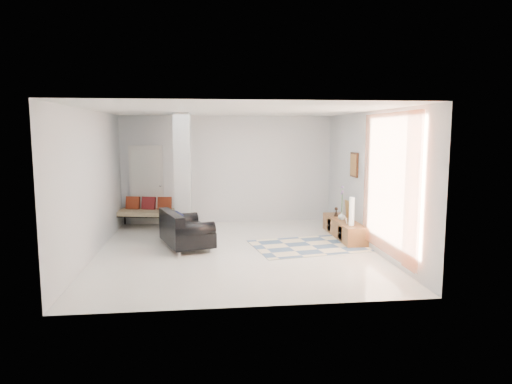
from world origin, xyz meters
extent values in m
plane|color=silver|center=(0.00, 0.00, 0.00)|extent=(6.00, 6.00, 0.00)
plane|color=white|center=(0.00, 0.00, 2.80)|extent=(6.00, 6.00, 0.00)
plane|color=silver|center=(0.00, 3.00, 1.40)|extent=(6.00, 0.00, 6.00)
plane|color=silver|center=(0.00, -3.00, 1.40)|extent=(6.00, 0.00, 6.00)
plane|color=silver|center=(-2.75, 0.00, 1.40)|extent=(0.00, 6.00, 6.00)
plane|color=silver|center=(2.75, 0.00, 1.40)|extent=(0.00, 6.00, 6.00)
cube|color=#9EA3A5|center=(-1.10, 1.60, 1.40)|extent=(0.35, 1.20, 2.80)
cube|color=silver|center=(-2.10, 2.96, 1.02)|extent=(0.85, 0.06, 2.04)
plane|color=#FF7B43|center=(2.67, -1.15, 1.45)|extent=(0.00, 2.55, 2.55)
cube|color=#3D2010|center=(2.72, 0.90, 1.65)|extent=(0.04, 0.45, 0.55)
cube|color=brown|center=(2.52, 0.90, 0.20)|extent=(0.45, 1.99, 0.40)
cube|color=#3D2010|center=(2.30, 0.46, 0.20)|extent=(0.02, 0.26, 0.28)
cube|color=#3D2010|center=(2.30, 1.34, 0.20)|extent=(0.02, 0.26, 0.28)
cube|color=gold|center=(2.70, 1.18, 0.60)|extent=(0.09, 0.32, 0.40)
cube|color=silver|center=(2.42, 0.46, 0.46)|extent=(0.04, 0.10, 0.12)
cylinder|color=silver|center=(-1.12, -0.25, 0.05)|extent=(0.05, 0.05, 0.10)
cylinder|color=silver|center=(-1.48, 0.83, 0.05)|extent=(0.05, 0.05, 0.10)
cylinder|color=silver|center=(-0.52, -0.06, 0.05)|extent=(0.05, 0.05, 0.10)
cylinder|color=silver|center=(-0.88, 1.03, 0.05)|extent=(0.05, 0.05, 0.10)
cube|color=black|center=(-1.00, 0.39, 0.25)|extent=(1.21, 1.57, 0.30)
cube|color=black|center=(-1.30, 0.29, 0.58)|extent=(0.61, 1.38, 0.36)
cylinder|color=black|center=(-0.82, -0.16, 0.48)|extent=(0.84, 0.51, 0.28)
cylinder|color=black|center=(-1.18, 0.93, 0.48)|extent=(0.84, 0.51, 0.28)
cube|color=black|center=(-1.19, 0.33, 0.60)|extent=(0.29, 0.53, 0.31)
cylinder|color=black|center=(-2.83, 2.28, 0.20)|extent=(0.04, 0.04, 0.40)
cylinder|color=black|center=(-1.12, 1.92, 0.20)|extent=(0.04, 0.04, 0.40)
cylinder|color=black|center=(-2.68, 2.98, 0.20)|extent=(0.04, 0.04, 0.40)
cylinder|color=black|center=(-0.97, 2.62, 0.20)|extent=(0.04, 0.04, 0.40)
cube|color=tan|center=(-1.90, 2.45, 0.38)|extent=(1.88, 1.09, 0.12)
cube|color=maroon|center=(-2.42, 2.71, 0.60)|extent=(0.37, 0.23, 0.33)
cube|color=maroon|center=(-2.02, 2.63, 0.60)|extent=(0.37, 0.23, 0.33)
cube|color=maroon|center=(-1.62, 2.54, 0.60)|extent=(0.37, 0.23, 0.33)
cube|color=beige|center=(1.60, 0.20, 0.01)|extent=(2.63, 1.98, 0.01)
cylinder|color=white|center=(2.50, 0.33, 0.70)|extent=(0.11, 0.11, 0.60)
imported|color=silver|center=(2.47, 0.93, 0.49)|extent=(0.19, 0.19, 0.18)
camera|label=1|loc=(-0.64, -8.96, 2.39)|focal=32.00mm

